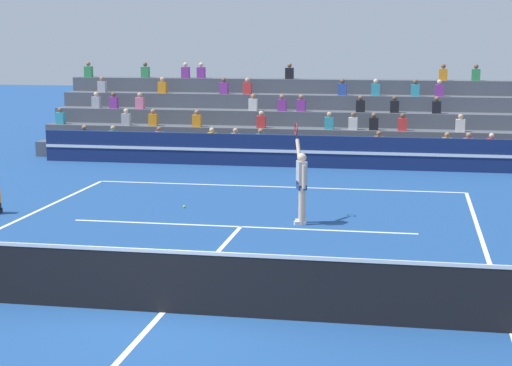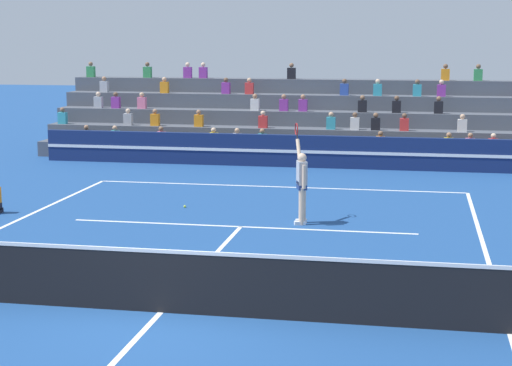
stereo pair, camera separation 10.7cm
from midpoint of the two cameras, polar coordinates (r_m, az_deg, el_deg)
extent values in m
plane|color=navy|center=(14.16, -6.45, -8.58)|extent=(120.00, 120.00, 0.00)
cube|color=white|center=(25.45, 1.28, -0.25)|extent=(11.00, 0.10, 0.01)
cube|color=white|center=(20.17, -1.18, -2.93)|extent=(8.25, 0.10, 0.01)
cube|color=white|center=(14.16, -6.45, -8.57)|extent=(0.10, 12.85, 0.01)
cube|color=black|center=(14.01, -6.49, -6.64)|extent=(11.90, 0.02, 1.00)
cube|color=white|center=(13.87, -6.54, -4.54)|extent=(11.90, 0.04, 0.06)
cube|color=navy|center=(29.24, 2.52, 2.14)|extent=(18.00, 0.24, 1.10)
cube|color=white|center=(29.11, 2.48, 2.11)|extent=(18.00, 0.02, 0.10)
cube|color=#4C515B|center=(30.53, 2.84, 1.94)|extent=(19.70, 0.95, 0.55)
cube|color=#B2B2B7|center=(30.69, -1.48, 2.92)|extent=(0.32, 0.22, 0.44)
sphere|color=tan|center=(30.65, -1.49, 3.52)|extent=(0.18, 0.18, 0.18)
cube|color=pink|center=(31.39, -6.56, 3.02)|extent=(0.32, 0.22, 0.44)
sphere|color=brown|center=(31.35, -6.57, 3.60)|extent=(0.18, 0.18, 0.18)
cube|color=yellow|center=(30.06, 12.50, 2.55)|extent=(0.32, 0.22, 0.44)
sphere|color=#9E7051|center=(30.02, 12.53, 3.16)|extent=(0.18, 0.18, 0.18)
cube|color=yellow|center=(30.87, -3.06, 2.96)|extent=(0.32, 0.22, 0.44)
sphere|color=beige|center=(30.84, -3.06, 3.55)|extent=(0.18, 0.18, 0.18)
cube|color=pink|center=(30.10, 13.86, 2.50)|extent=(0.32, 0.22, 0.44)
sphere|color=#9E7051|center=(30.06, 13.89, 3.11)|extent=(0.18, 0.18, 0.18)
cube|color=teal|center=(31.94, -9.60, 3.06)|extent=(0.32, 0.22, 0.44)
sphere|color=tan|center=(31.91, -9.61, 3.63)|extent=(0.18, 0.18, 0.18)
cube|color=black|center=(32.34, -11.45, 3.09)|extent=(0.32, 0.22, 0.44)
sphere|color=#9E7051|center=(32.30, -11.47, 3.65)|extent=(0.18, 0.18, 0.18)
cube|color=red|center=(30.15, 15.31, 2.46)|extent=(0.32, 0.22, 0.44)
sphere|color=beige|center=(30.12, 15.34, 3.06)|extent=(0.18, 0.18, 0.18)
cube|color=teal|center=(30.51, 0.20, 2.89)|extent=(0.32, 0.22, 0.44)
sphere|color=#9E7051|center=(30.48, 0.20, 3.48)|extent=(0.18, 0.18, 0.18)
cube|color=orange|center=(30.06, 8.08, 2.69)|extent=(0.32, 0.22, 0.44)
sphere|color=brown|center=(30.02, 8.09, 3.29)|extent=(0.18, 0.18, 0.18)
cube|color=#4C515B|center=(31.43, 3.07, 2.67)|extent=(19.70, 0.95, 1.10)
cube|color=red|center=(30.92, 9.64, 3.87)|extent=(0.32, 0.22, 0.44)
sphere|color=brown|center=(30.89, 9.66, 4.46)|extent=(0.18, 0.18, 0.18)
cube|color=#B2B2B7|center=(32.71, -8.74, 4.21)|extent=(0.32, 0.22, 0.44)
sphere|color=beige|center=(32.68, -8.76, 4.77)|extent=(0.18, 0.18, 0.18)
cube|color=orange|center=(32.38, -6.97, 4.20)|extent=(0.32, 0.22, 0.44)
sphere|color=#9E7051|center=(32.35, -6.98, 4.76)|extent=(0.18, 0.18, 0.18)
cube|color=silver|center=(30.97, 13.37, 3.75)|extent=(0.32, 0.22, 0.44)
sphere|color=tan|center=(30.93, 13.39, 4.34)|extent=(0.18, 0.18, 0.18)
cube|color=teal|center=(31.07, 4.80, 4.00)|extent=(0.32, 0.22, 0.44)
sphere|color=tan|center=(31.04, 4.81, 4.59)|extent=(0.18, 0.18, 0.18)
cube|color=red|center=(31.41, 0.25, 4.10)|extent=(0.32, 0.22, 0.44)
sphere|color=beige|center=(31.38, 0.25, 4.68)|extent=(0.18, 0.18, 0.18)
cube|color=silver|center=(31.00, 6.39, 3.96)|extent=(0.32, 0.22, 0.44)
sphere|color=brown|center=(30.96, 6.40, 4.55)|extent=(0.18, 0.18, 0.18)
cube|color=orange|center=(31.92, -4.05, 4.16)|extent=(0.32, 0.22, 0.44)
sphere|color=#9E7051|center=(31.89, -4.06, 4.74)|extent=(0.18, 0.18, 0.18)
cube|color=black|center=(30.95, 7.76, 3.92)|extent=(0.32, 0.22, 0.44)
sphere|color=brown|center=(30.92, 7.77, 4.51)|extent=(0.18, 0.18, 0.18)
cube|color=teal|center=(33.66, -13.00, 4.23)|extent=(0.32, 0.22, 0.44)
sphere|color=brown|center=(33.64, -13.02, 4.77)|extent=(0.18, 0.18, 0.18)
cube|color=#4C515B|center=(32.33, 3.29, 3.36)|extent=(19.70, 0.95, 1.65)
cube|color=purple|center=(32.09, 2.93, 5.19)|extent=(0.32, 0.22, 0.44)
sphere|color=#9E7051|center=(32.06, 2.93, 5.76)|extent=(0.18, 0.18, 0.18)
cube|color=black|center=(31.88, 6.89, 5.10)|extent=(0.32, 0.22, 0.44)
sphere|color=brown|center=(31.85, 6.90, 5.68)|extent=(0.18, 0.18, 0.18)
cube|color=purple|center=(32.19, 1.64, 5.21)|extent=(0.32, 0.22, 0.44)
sphere|color=#9E7051|center=(32.16, 1.65, 5.78)|extent=(0.18, 0.18, 0.18)
cube|color=black|center=(31.83, 11.85, 4.96)|extent=(0.32, 0.22, 0.44)
sphere|color=brown|center=(31.80, 11.87, 5.53)|extent=(0.18, 0.18, 0.18)
cube|color=silver|center=(32.37, -0.29, 5.24)|extent=(0.32, 0.22, 0.44)
sphere|color=#9E7051|center=(32.35, -0.29, 5.81)|extent=(0.18, 0.18, 0.18)
cube|color=black|center=(31.83, 9.13, 5.04)|extent=(0.32, 0.22, 0.44)
sphere|color=brown|center=(31.80, 9.14, 5.62)|extent=(0.18, 0.18, 0.18)
cube|color=#B2B2B7|center=(34.08, -10.69, 5.31)|extent=(0.32, 0.22, 0.44)
sphere|color=beige|center=(34.06, -10.70, 5.84)|extent=(0.18, 0.18, 0.18)
cube|color=purple|center=(33.83, -9.56, 5.31)|extent=(0.32, 0.22, 0.44)
sphere|color=brown|center=(33.81, -9.57, 5.85)|extent=(0.18, 0.18, 0.18)
cube|color=pink|center=(33.48, -7.84, 5.31)|extent=(0.32, 0.22, 0.44)
sphere|color=tan|center=(33.46, -7.85, 5.85)|extent=(0.18, 0.18, 0.18)
cube|color=#4C515B|center=(33.24, 3.50, 4.01)|extent=(19.70, 0.95, 2.20)
cube|color=purple|center=(32.74, 12.03, 6.05)|extent=(0.32, 0.22, 0.44)
sphere|color=beige|center=(32.72, 12.05, 6.61)|extent=(0.18, 0.18, 0.18)
cube|color=red|center=(33.34, -0.67, 6.32)|extent=(0.32, 0.22, 0.44)
sphere|color=tan|center=(33.32, -0.67, 6.87)|extent=(0.18, 0.18, 0.18)
cube|color=teal|center=(32.76, 7.88, 6.17)|extent=(0.32, 0.22, 0.44)
sphere|color=beige|center=(32.74, 7.90, 6.73)|extent=(0.18, 0.18, 0.18)
cube|color=orange|center=(34.16, -6.35, 6.35)|extent=(0.32, 0.22, 0.44)
sphere|color=tan|center=(34.14, -6.36, 6.89)|extent=(0.18, 0.18, 0.18)
cube|color=#2D4CA5|center=(32.84, 5.68, 6.22)|extent=(0.32, 0.22, 0.44)
sphere|color=brown|center=(32.82, 5.69, 6.78)|extent=(0.18, 0.18, 0.18)
cube|color=purple|center=(33.53, -2.24, 6.34)|extent=(0.32, 0.22, 0.44)
sphere|color=brown|center=(33.51, -2.25, 6.88)|extent=(0.18, 0.18, 0.18)
cube|color=teal|center=(32.73, 10.47, 6.10)|extent=(0.32, 0.22, 0.44)
sphere|color=brown|center=(32.71, 10.49, 6.66)|extent=(0.18, 0.18, 0.18)
cube|color=#B2B2B7|center=(34.96, -10.31, 6.33)|extent=(0.32, 0.22, 0.44)
sphere|color=#9E7051|center=(34.95, -10.33, 6.85)|extent=(0.18, 0.18, 0.18)
cube|color=#4C515B|center=(34.15, 3.70, 4.63)|extent=(19.70, 0.95, 2.75)
cube|color=#338C4C|center=(35.33, -7.48, 7.33)|extent=(0.32, 0.22, 0.44)
sphere|color=brown|center=(35.32, -7.49, 7.85)|extent=(0.18, 0.18, 0.18)
cube|color=purple|center=(34.69, -3.77, 7.35)|extent=(0.32, 0.22, 0.44)
sphere|color=beige|center=(34.68, -3.78, 7.88)|extent=(0.18, 0.18, 0.18)
cube|color=black|center=(34.00, 2.15, 7.31)|extent=(0.32, 0.22, 0.44)
sphere|color=brown|center=(33.98, 2.16, 7.85)|extent=(0.18, 0.18, 0.18)
cube|color=#338C4C|center=(33.72, 14.36, 7.00)|extent=(0.32, 0.22, 0.44)
sphere|color=brown|center=(33.71, 14.38, 7.54)|extent=(0.18, 0.18, 0.18)
cube|color=orange|center=(33.66, 12.28, 7.07)|extent=(0.32, 0.22, 0.44)
sphere|color=brown|center=(33.65, 12.30, 7.62)|extent=(0.18, 0.18, 0.18)
cube|color=purple|center=(34.85, -4.81, 7.35)|extent=(0.32, 0.22, 0.44)
sphere|color=beige|center=(34.84, -4.81, 7.87)|extent=(0.18, 0.18, 0.18)
cube|color=#338C4C|center=(36.15, -11.19, 7.29)|extent=(0.32, 0.22, 0.44)
sphere|color=brown|center=(36.14, -11.20, 7.79)|extent=(0.18, 0.18, 0.18)
cylinder|color=beige|center=(20.32, 2.90, -1.56)|extent=(0.14, 0.14, 0.90)
cylinder|color=beige|center=(20.55, 2.99, -1.43)|extent=(0.14, 0.14, 0.90)
cube|color=navy|center=(20.33, 2.91, -0.15)|extent=(0.30, 0.37, 0.20)
cube|color=#B2B2B7|center=(20.28, 2.91, 0.69)|extent=(0.31, 0.41, 0.56)
sphere|color=beige|center=(20.23, 2.92, 1.69)|extent=(0.22, 0.22, 0.22)
cube|color=white|center=(20.40, 2.78, -2.68)|extent=(0.29, 0.20, 0.09)
cube|color=white|center=(20.63, 2.87, -2.54)|extent=(0.29, 0.20, 0.09)
cylinder|color=beige|center=(20.06, 3.05, 0.41)|extent=(0.09, 0.09, 0.56)
cylinder|color=beige|center=(20.58, 2.70, 2.16)|extent=(0.22, 0.40, 0.56)
cylinder|color=black|center=(20.74, 2.59, 3.16)|extent=(0.08, 0.15, 0.20)
torus|color=#B21E1E|center=(20.82, 2.54, 3.61)|extent=(0.17, 0.41, 0.42)
sphere|color=#C6DB33|center=(22.45, -4.94, -1.57)|extent=(0.07, 0.07, 0.07)
camera|label=1|loc=(0.05, -90.16, -0.03)|focal=60.00mm
camera|label=2|loc=(0.05, 89.84, 0.03)|focal=60.00mm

